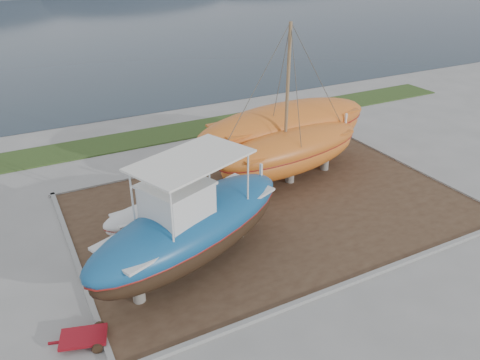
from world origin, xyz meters
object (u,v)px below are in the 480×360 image
blue_caique (192,215)px  red_trailer (84,339)px  white_dinghy (156,218)px  orange_bare_hull (285,137)px  orange_sailboat (294,108)px

blue_caique → red_trailer: size_ratio=4.37×
white_dinghy → orange_bare_hull: (8.50, 3.11, 1.08)m
orange_sailboat → red_trailer: bearing=-160.4°
white_dinghy → orange_bare_hull: orange_bare_hull is taller
orange_bare_hull → white_dinghy: bearing=-164.0°
blue_caique → orange_sailboat: orange_sailboat is taller
white_dinghy → red_trailer: size_ratio=2.13×
orange_sailboat → red_trailer: (-11.78, -6.28, -3.95)m
white_dinghy → orange_bare_hull: 9.12m
white_dinghy → orange_sailboat: 8.53m
blue_caique → orange_sailboat: (7.19, 4.25, 1.80)m
orange_sailboat → orange_bare_hull: bearing=57.9°
orange_sailboat → white_dinghy: bearing=-178.6°
blue_caique → orange_bare_hull: 10.00m
blue_caique → white_dinghy: size_ratio=2.05×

